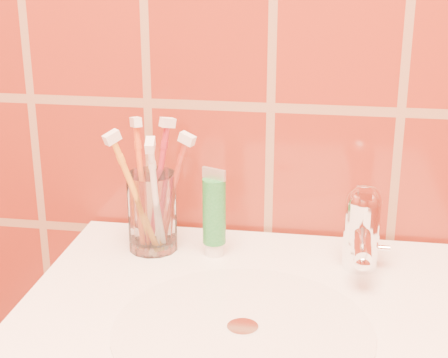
# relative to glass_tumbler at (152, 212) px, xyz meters

# --- Properties ---
(glass_tumbler) EXTENTS (0.08, 0.08, 0.11)m
(glass_tumbler) POSITION_rel_glass_tumbler_xyz_m (0.00, 0.00, 0.00)
(glass_tumbler) COLOR white
(glass_tumbler) RESTS_ON pedestal_sink
(toothpaste_tube) EXTENTS (0.04, 0.03, 0.13)m
(toothpaste_tube) POSITION_rel_glass_tumbler_xyz_m (0.09, -0.01, 0.00)
(toothpaste_tube) COLOR white
(toothpaste_tube) RESTS_ON pedestal_sink
(faucet) EXTENTS (0.05, 0.11, 0.12)m
(faucet) POSITION_rel_glass_tumbler_xyz_m (0.29, -0.02, 0.01)
(faucet) COLOR white
(faucet) RESTS_ON pedestal_sink
(toothbrush_0) EXTENTS (0.08, 0.09, 0.20)m
(toothbrush_0) POSITION_rel_glass_tumbler_xyz_m (-0.02, 0.01, 0.04)
(toothbrush_0) COLOR orange
(toothbrush_0) RESTS_ON glass_tumbler
(toothbrush_1) EXTENTS (0.14, 0.14, 0.21)m
(toothbrush_1) POSITION_rel_glass_tumbler_xyz_m (-0.01, -0.03, 0.04)
(toothbrush_1) COLOR gold
(toothbrush_1) RESTS_ON glass_tumbler
(toothbrush_2) EXTENTS (0.10, 0.10, 0.20)m
(toothbrush_2) POSITION_rel_glass_tumbler_xyz_m (0.01, 0.02, 0.04)
(toothbrush_2) COLOR #A82435
(toothbrush_2) RESTS_ON glass_tumbler
(toothbrush_3) EXTENTS (0.05, 0.16, 0.21)m
(toothbrush_3) POSITION_rel_glass_tumbler_xyz_m (0.01, -0.03, 0.03)
(toothbrush_3) COLOR white
(toothbrush_3) RESTS_ON glass_tumbler
(toothbrush_4) EXTENTS (0.12, 0.10, 0.19)m
(toothbrush_4) POSITION_rel_glass_tumbler_xyz_m (0.03, 0.00, 0.03)
(toothbrush_4) COLOR #A63523
(toothbrush_4) RESTS_ON glass_tumbler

